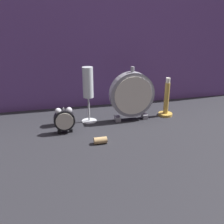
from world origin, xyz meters
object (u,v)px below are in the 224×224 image
Objects in this scene: alarm_clock_twin_bell at (64,119)px; mantel_clock_silver at (132,95)px; brass_candlestick at (166,103)px; wine_cork at (100,140)px; champagne_flute at (88,87)px.

mantel_clock_silver is at bearing 12.36° from alarm_clock_twin_bell.
alarm_clock_twin_bell is at bearing -170.53° from brass_candlestick.
wine_cork is at bearing -149.98° from brass_candlestick.
alarm_clock_twin_bell is at bearing -140.43° from champagne_flute.
mantel_clock_silver is 0.16m from brass_candlestick.
brass_candlestick is (0.32, -0.01, -0.08)m from champagne_flute.
alarm_clock_twin_bell is 0.15m from champagne_flute.
alarm_clock_twin_bell reaches higher than wine_cork.
champagne_flute reaches higher than brass_candlestick.
champagne_flute reaches higher than alarm_clock_twin_bell.
alarm_clock_twin_bell is 0.59× the size of brass_candlestick.
champagne_flute is 5.10× the size of wine_cork.
brass_candlestick is at bearing 9.47° from alarm_clock_twin_bell.
champagne_flute reaches higher than mantel_clock_silver.
mantel_clock_silver is at bearing 46.67° from wine_cork.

